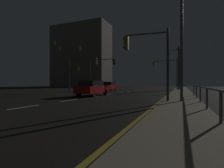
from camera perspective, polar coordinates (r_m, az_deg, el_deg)
The scene contains 16 objects.
ground_plane at distance 20.95m, azimuth -0.18°, elevation -3.32°, with size 112.00×112.00×0.00m, color black.
sidewalk_right at distance 19.37m, azimuth 22.19°, elevation -3.43°, with size 2.42×77.00×0.14m, color gray.
lane_markings_center at distance 24.21m, azimuth 2.98°, elevation -2.82°, with size 0.14×50.00×0.01m.
lane_edge_line at distance 24.41m, azimuth 18.76°, elevation -2.81°, with size 0.14×53.00×0.01m.
car at distance 17.85m, azimuth -6.51°, elevation -1.31°, with size 1.86×4.42×1.57m.
car_oncoming at distance 30.60m, azimuth -0.99°, elevation -0.65°, with size 1.98×4.47×1.57m.
traffic_light_overhead_east at distance 34.13m, azimuth 17.65°, elevation 5.04°, with size 4.52×0.34×5.67m.
traffic_light_mid_right at distance 29.86m, azimuth -3.74°, elevation 5.49°, with size 4.90×0.34×5.65m.
traffic_light_mid_left at distance 12.19m, azimuth 11.52°, elevation 10.61°, with size 3.13×0.47×4.81m.
traffic_light_near_left at distance 24.63m, azimuth -10.05°, elevation 5.53°, with size 4.65×0.41×5.00m.
street_lamp_mid_block at distance 12.88m, azimuth 22.07°, elevation 16.95°, with size 0.56×1.71×8.27m.
street_lamp_median at distance 37.38m, azimuth 21.15°, elevation 5.84°, with size 1.76×1.05×8.12m.
street_lamp_corner at distance 33.89m, azimuth 21.20°, elevation 6.31°, with size 0.61×2.18×7.94m.
street_lamp_across_street at distance 39.74m, azimuth 21.28°, elevation 4.79°, with size 0.56×2.25×7.11m.
barrier_fence at distance 8.95m, azimuth 29.03°, elevation -2.58°, with size 0.09×18.17×0.98m.
building_distant at distance 66.08m, azimuth -10.29°, elevation 9.07°, with size 21.57×9.28×22.85m.
Camera 1 is at (7.96, -1.83, 1.31)m, focal length 27.48 mm.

